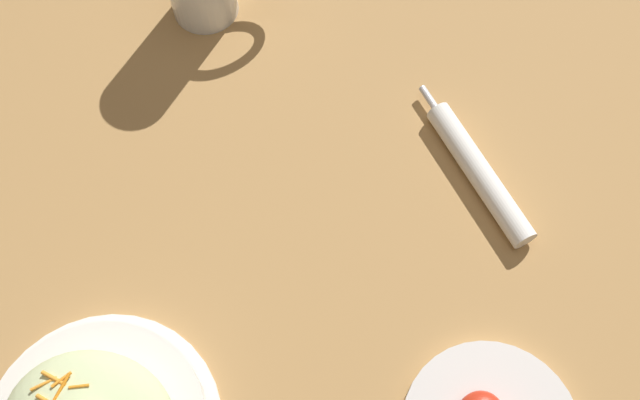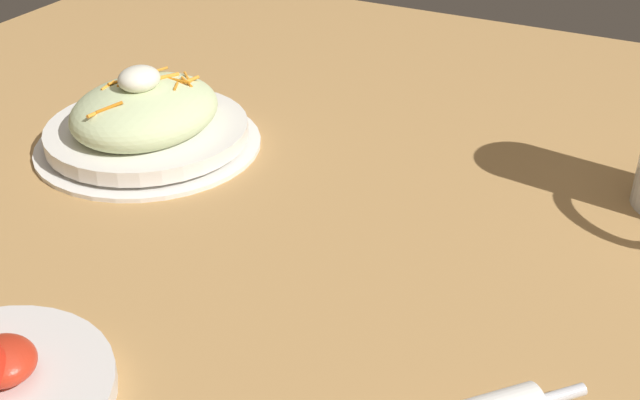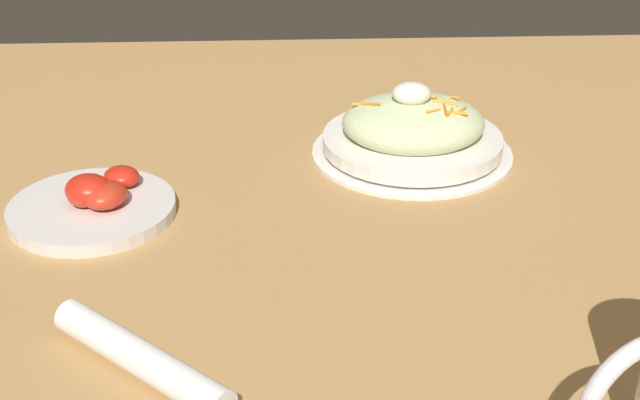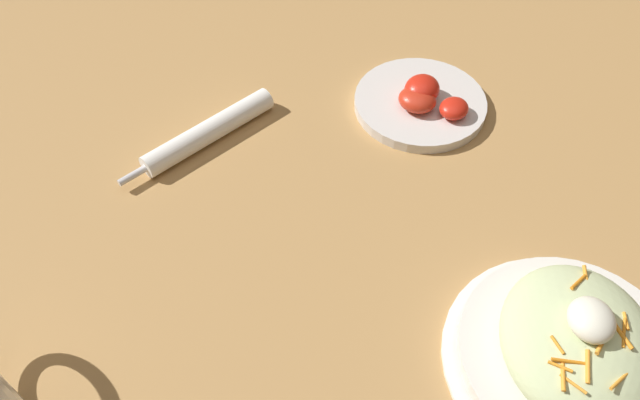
# 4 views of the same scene
# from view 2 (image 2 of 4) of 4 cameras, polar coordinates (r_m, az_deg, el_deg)

# --- Properties ---
(ground_plane) EXTENTS (1.43, 1.43, 0.00)m
(ground_plane) POSITION_cam_2_polar(r_m,az_deg,el_deg) (0.65, -0.97, -6.13)
(ground_plane) COLOR #B2844C
(salad_plate) EXTENTS (0.24, 0.24, 0.09)m
(salad_plate) POSITION_cam_2_polar(r_m,az_deg,el_deg) (0.86, -12.22, 5.43)
(salad_plate) COLOR white
(salad_plate) RESTS_ON ground_plane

